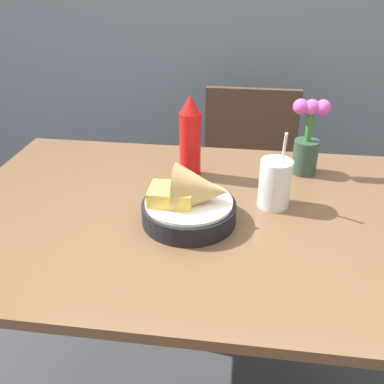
{
  "coord_description": "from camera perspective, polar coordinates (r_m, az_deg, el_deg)",
  "views": [
    {
      "loc": [
        0.12,
        -0.89,
        1.32
      ],
      "look_at": [
        -0.0,
        -0.01,
        0.83
      ],
      "focal_mm": 40.0,
      "sensor_mm": 36.0,
      "label": 1
    }
  ],
  "objects": [
    {
      "name": "ketchup_bottle",
      "position": [
        1.18,
        -0.25,
        7.2
      ],
      "size": [
        0.06,
        0.06,
        0.23
      ],
      "color": "red",
      "rests_on": "dining_table"
    },
    {
      "name": "flower_vase",
      "position": [
        1.24,
        15.1,
        6.54
      ],
      "size": [
        0.1,
        0.07,
        0.22
      ],
      "color": "#2D4738",
      "rests_on": "dining_table"
    },
    {
      "name": "dining_table",
      "position": [
        1.11,
        0.25,
        -7.17
      ],
      "size": [
        1.2,
        0.8,
        0.77
      ],
      "color": "brown",
      "rests_on": "ground_plane"
    },
    {
      "name": "food_basket",
      "position": [
        0.99,
        0.01,
        -1.38
      ],
      "size": [
        0.22,
        0.22,
        0.14
      ],
      "color": "black",
      "rests_on": "dining_table"
    },
    {
      "name": "drink_cup",
      "position": [
        1.07,
        10.97,
        0.92
      ],
      "size": [
        0.08,
        0.08,
        0.2
      ],
      "color": "silver",
      "rests_on": "dining_table"
    },
    {
      "name": "chair_far_window",
      "position": [
        1.87,
        7.53,
        2.9
      ],
      "size": [
        0.4,
        0.4,
        0.84
      ],
      "color": "#473323",
      "rests_on": "ground_plane"
    }
  ]
}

